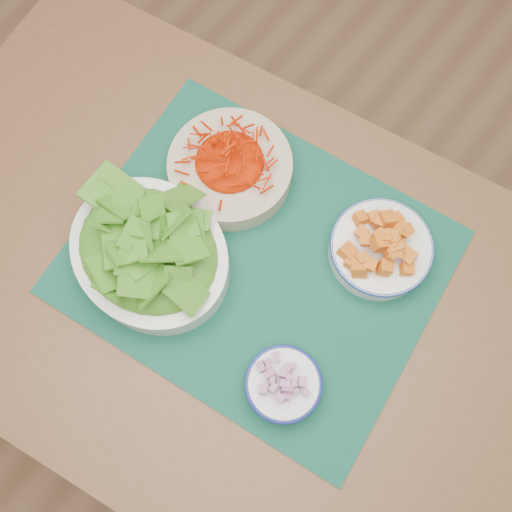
{
  "coord_description": "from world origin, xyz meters",
  "views": [
    {
      "loc": [
        0.15,
        -0.51,
        1.7
      ],
      "look_at": [
        -0.03,
        -0.28,
        0.78
      ],
      "focal_mm": 40.0,
      "sensor_mm": 36.0,
      "label": 1
    }
  ],
  "objects_px": {
    "carrot_bowl": "(230,166)",
    "onion_bowl": "(283,384)",
    "squash_bowl": "(382,246)",
    "table": "(215,286)",
    "placemat": "(256,261)",
    "lettuce_bowl": "(148,250)"
  },
  "relations": [
    {
      "from": "squash_bowl",
      "to": "lettuce_bowl",
      "type": "height_order",
      "value": "lettuce_bowl"
    },
    {
      "from": "squash_bowl",
      "to": "table",
      "type": "bearing_deg",
      "value": -135.94
    },
    {
      "from": "carrot_bowl",
      "to": "onion_bowl",
      "type": "distance_m",
      "value": 0.39
    },
    {
      "from": "table",
      "to": "squash_bowl",
      "type": "bearing_deg",
      "value": 36.16
    },
    {
      "from": "carrot_bowl",
      "to": "onion_bowl",
      "type": "relative_size",
      "value": 2.07
    },
    {
      "from": "table",
      "to": "lettuce_bowl",
      "type": "bearing_deg",
      "value": -161.08
    },
    {
      "from": "onion_bowl",
      "to": "carrot_bowl",
      "type": "bearing_deg",
      "value": 140.98
    },
    {
      "from": "squash_bowl",
      "to": "onion_bowl",
      "type": "bearing_deg",
      "value": -89.03
    },
    {
      "from": "squash_bowl",
      "to": "lettuce_bowl",
      "type": "xyz_separation_m",
      "value": [
        -0.3,
        -0.25,
        0.02
      ]
    },
    {
      "from": "carrot_bowl",
      "to": "squash_bowl",
      "type": "relative_size",
      "value": 1.27
    },
    {
      "from": "table",
      "to": "lettuce_bowl",
      "type": "xyz_separation_m",
      "value": [
        -0.09,
        -0.05,
        0.16
      ]
    },
    {
      "from": "carrot_bowl",
      "to": "squash_bowl",
      "type": "bearing_deg",
      "value": 7.38
    },
    {
      "from": "placemat",
      "to": "squash_bowl",
      "type": "relative_size",
      "value": 3.01
    },
    {
      "from": "placemat",
      "to": "carrot_bowl",
      "type": "relative_size",
      "value": 2.38
    },
    {
      "from": "placemat",
      "to": "lettuce_bowl",
      "type": "xyz_separation_m",
      "value": [
        -0.14,
        -0.11,
        0.06
      ]
    },
    {
      "from": "placemat",
      "to": "carrot_bowl",
      "type": "xyz_separation_m",
      "value": [
        -0.14,
        0.1,
        0.04
      ]
    },
    {
      "from": "placemat",
      "to": "carrot_bowl",
      "type": "distance_m",
      "value": 0.17
    },
    {
      "from": "table",
      "to": "placemat",
      "type": "bearing_deg",
      "value": 43.26
    },
    {
      "from": "table",
      "to": "squash_bowl",
      "type": "xyz_separation_m",
      "value": [
        0.21,
        0.2,
        0.14
      ]
    },
    {
      "from": "placemat",
      "to": "squash_bowl",
      "type": "distance_m",
      "value": 0.22
    },
    {
      "from": "squash_bowl",
      "to": "onion_bowl",
      "type": "distance_m",
      "value": 0.28
    },
    {
      "from": "carrot_bowl",
      "to": "lettuce_bowl",
      "type": "distance_m",
      "value": 0.21
    }
  ]
}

